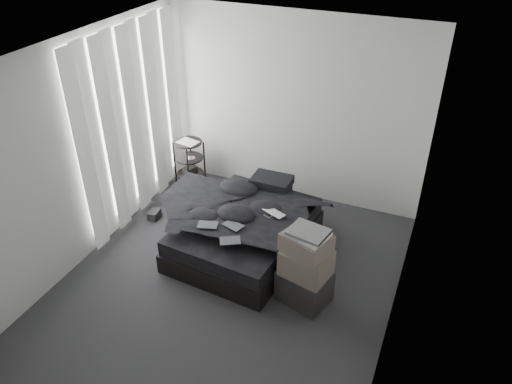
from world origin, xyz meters
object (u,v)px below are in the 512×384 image
at_px(bed, 245,240).
at_px(box_lower, 304,286).
at_px(laptop, 271,210).
at_px(side_stand, 190,165).

distance_m(bed, box_lower, 1.12).
distance_m(bed, laptop, 0.63).
distance_m(side_stand, box_lower, 2.79).
bearing_deg(side_stand, laptop, -30.79).
bearing_deg(bed, box_lower, -25.93).
xyz_separation_m(laptop, box_lower, (0.62, -0.59, -0.46)).
relative_size(bed, side_stand, 2.41).
height_order(bed, box_lower, box_lower).
bearing_deg(bed, side_stand, 148.17).
height_order(side_stand, box_lower, side_stand).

